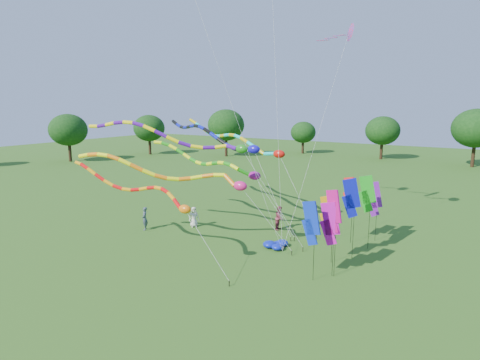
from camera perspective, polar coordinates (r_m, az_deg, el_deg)
The scene contains 21 objects.
ground at distance 23.84m, azimuth -3.84°, elevation -12.50°, with size 160.00×160.00×0.00m, color #265917.
tree_ring at distance 19.94m, azimuth 14.23°, elevation -0.90°, with size 114.93×116.47×9.69m.
tube_kite_red at distance 24.85m, azimuth -13.68°, elevation -1.49°, with size 12.45×1.21×6.16m.
tube_kite_orange at distance 25.98m, azimuth -8.41°, elevation 0.82°, with size 12.98×5.30×6.84m.
tube_kite_purple at distance 27.03m, azimuth -8.43°, elevation 5.89°, with size 14.57×4.33×8.91m.
tube_kite_blue at distance 33.25m, azimuth -3.41°, elevation 6.12°, with size 15.15×5.66×8.39m.
tube_kite_cyan at distance 33.60m, azimuth -0.16°, elevation 5.63°, with size 15.05×5.26×8.51m.
tube_kite_green at distance 30.93m, azimuth -3.38°, elevation 2.34°, with size 13.17×1.57×6.86m.
delta_kite_high_c at distance 29.25m, azimuth 15.23°, elevation 19.60°, with size 3.05×6.65×15.11m.
banner_pole_magenta_b at distance 22.37m, azimuth 13.12°, elevation -4.42°, with size 1.10×0.53×4.92m.
banner_pole_magenta_a at distance 22.50m, azimuth 12.65°, elevation -6.10°, with size 1.16×0.18×4.24m.
banner_pole_violet at distance 29.12m, azimuth 18.49°, elevation -2.59°, with size 1.14×0.40×4.22m.
banner_pole_red at distance 28.22m, azimuth 15.36°, elevation -2.04°, with size 1.12×0.47×4.60m.
banner_pole_blue_b at distance 25.16m, azimuth 15.50°, elevation -2.53°, with size 1.09×0.56×5.06m.
banner_pole_orange at distance 24.36m, azimuth 12.52°, elevation -4.96°, with size 1.14×0.39×4.17m.
banner_pole_blue_a at distance 21.77m, azimuth 10.05°, elevation -6.09°, with size 1.16×0.28×4.42m.
banner_pole_green at distance 27.14m, azimuth 17.62°, elevation -1.92°, with size 1.15×0.34×4.95m.
blue_nylon_heap at distance 27.21m, azimuth 4.55°, elevation -9.11°, with size 0.90×1.34×0.38m.
person_a at distance 31.39m, azimuth -6.58°, elevation -5.24°, with size 0.77×0.50×1.58m, color silver.
person_b at distance 31.28m, azimuth -13.40°, elevation -5.35°, with size 0.64×0.42×1.76m, color #3F4C58.
person_c at distance 30.65m, azimuth 5.66°, elevation -5.38°, with size 0.89×0.69×1.83m, color #8C3346.
Camera 1 is at (12.84, -17.76, 9.41)m, focal length 30.00 mm.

